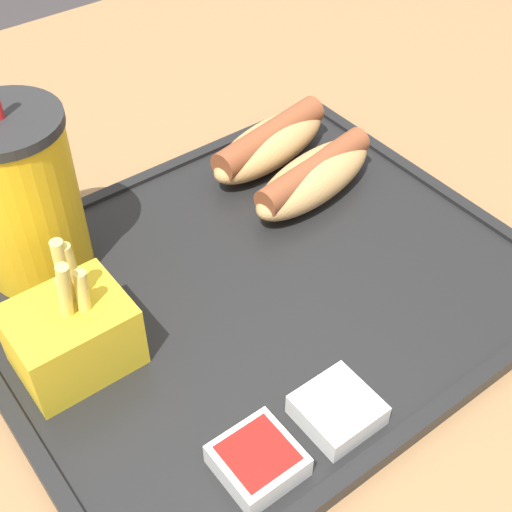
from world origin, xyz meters
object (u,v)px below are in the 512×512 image
Objects in this scene: hot_dog_near at (314,176)px; fries_carton at (72,333)px; hot_dog_far at (270,143)px; sauce_cup_mayo at (337,409)px; sauce_cup_ketchup at (258,460)px; soda_cup at (23,197)px.

hot_dog_near is 0.26m from fries_carton.
fries_carton is at bearing -170.98° from hot_dog_near.
hot_dog_near is (0.00, -0.07, -0.00)m from hot_dog_far.
sauce_cup_ketchup is (-0.07, 0.00, 0.00)m from sauce_cup_mayo.
fries_carton is (-0.02, -0.11, -0.04)m from soda_cup.
hot_dog_far is 3.02× the size of sauce_cup_mayo.
fries_carton reaches higher than hot_dog_far.
soda_cup is at bearing 110.17° from sauce_cup_mayo.
hot_dog_far is at bearing 90.00° from hot_dog_near.
sauce_cup_ketchup is (-0.21, -0.26, -0.01)m from hot_dog_far.
sauce_cup_ketchup is at bearing -129.27° from hot_dog_far.
fries_carton is 2.21× the size of sauce_cup_mayo.
fries_carton is at bearing -157.76° from hot_dog_far.
soda_cup is 1.18× the size of hot_dog_far.
fries_carton reaches higher than hot_dog_near.
soda_cup is 1.62× the size of fries_carton.
hot_dog_near is at bearing -15.79° from soda_cup.
sauce_cup_mayo is at bearing -2.02° from sauce_cup_ketchup.
soda_cup is 0.25m from hot_dog_near.
fries_carton reaches higher than sauce_cup_ketchup.
sauce_cup_mayo is 0.07m from sauce_cup_ketchup.
hot_dog_far is 0.33m from sauce_cup_ketchup.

